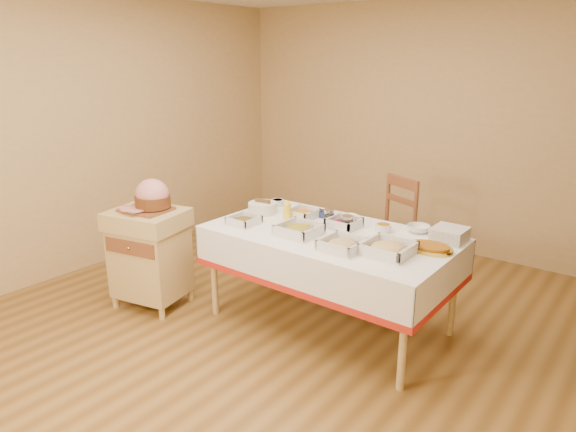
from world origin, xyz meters
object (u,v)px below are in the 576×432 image
at_px(mustard_bottle, 287,211).
at_px(bread_basket, 263,207).
at_px(ham_on_board, 151,197).
at_px(preserve_jar_right, 347,224).
at_px(dining_table, 330,253).
at_px(dining_chair, 387,230).
at_px(butcher_cart, 150,252).
at_px(brass_platter, 430,248).
at_px(preserve_jar_left, 329,217).
at_px(plate_stack, 450,234).

bearing_deg(mustard_bottle, bread_basket, 170.04).
relative_size(ham_on_board, mustard_bottle, 2.28).
xyz_separation_m(ham_on_board, preserve_jar_right, (1.40, 0.70, -0.12)).
height_order(preserve_jar_right, mustard_bottle, mustard_bottle).
bearing_deg(dining_table, preserve_jar_right, 58.37).
relative_size(dining_table, dining_chair, 1.86).
xyz_separation_m(butcher_cart, brass_platter, (2.11, 0.71, 0.31)).
bearing_deg(dining_table, butcher_cart, -155.82).
bearing_deg(preserve_jar_left, brass_platter, -5.60).
xyz_separation_m(ham_on_board, plate_stack, (2.10, 0.94, -0.13)).
bearing_deg(butcher_cart, plate_stack, 24.55).
xyz_separation_m(preserve_jar_left, brass_platter, (0.87, -0.09, -0.03)).
height_order(bread_basket, brass_platter, bread_basket).
height_order(dining_chair, preserve_jar_right, dining_chair).
distance_m(ham_on_board, preserve_jar_left, 1.42).
distance_m(butcher_cart, plate_stack, 2.37).
height_order(dining_table, butcher_cart, butcher_cart).
bearing_deg(plate_stack, bread_basket, -169.38).
bearing_deg(brass_platter, dining_chair, 130.10).
xyz_separation_m(ham_on_board, brass_platter, (2.07, 0.68, -0.15)).
xyz_separation_m(ham_on_board, bread_basket, (0.60, 0.66, -0.13)).
distance_m(bread_basket, plate_stack, 1.52).
xyz_separation_m(preserve_jar_right, bread_basket, (-0.80, -0.04, -0.01)).
bearing_deg(dining_table, mustard_bottle, 176.26).
distance_m(mustard_bottle, brass_platter, 1.17).
relative_size(mustard_bottle, plate_stack, 0.77).
bearing_deg(preserve_jar_right, ham_on_board, -153.37).
bearing_deg(ham_on_board, dining_chair, 50.74).
distance_m(dining_table, ham_on_board, 1.49).
xyz_separation_m(preserve_jar_right, mustard_bottle, (-0.50, -0.09, 0.03)).
bearing_deg(preserve_jar_left, plate_stack, 11.51).
bearing_deg(ham_on_board, butcher_cart, -141.87).
xyz_separation_m(butcher_cart, preserve_jar_left, (1.24, 0.79, 0.34)).
distance_m(dining_table, mustard_bottle, 0.49).
relative_size(butcher_cart, brass_platter, 2.60).
bearing_deg(dining_chair, preserve_jar_right, -83.32).
bearing_deg(mustard_bottle, dining_chair, 67.99).
distance_m(preserve_jar_right, plate_stack, 0.74).
relative_size(mustard_bottle, brass_platter, 0.55).
bearing_deg(bread_basket, butcher_cart, -132.61).
xyz_separation_m(mustard_bottle, bread_basket, (-0.30, 0.05, -0.03)).
relative_size(preserve_jar_right, plate_stack, 0.50).
distance_m(dining_table, dining_chair, 1.01).
xyz_separation_m(preserve_jar_left, plate_stack, (0.90, 0.18, -0.00)).
xyz_separation_m(butcher_cart, dining_chair, (1.34, 1.62, 0.04)).
xyz_separation_m(bread_basket, plate_stack, (1.50, 0.28, 0.00)).
bearing_deg(ham_on_board, dining_table, 23.69).
xyz_separation_m(preserve_jar_left, bread_basket, (-0.60, -0.10, -0.00)).
xyz_separation_m(butcher_cart, mustard_bottle, (0.94, 0.64, 0.37)).
relative_size(dining_table, plate_stack, 8.05).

